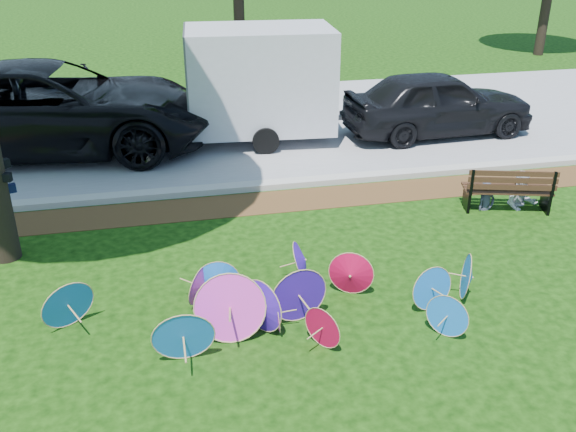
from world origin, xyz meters
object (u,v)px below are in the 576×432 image
Objects in this scene: cargo_trailer at (260,79)px; person_right at (525,173)px; park_bench at (507,188)px; person_left at (489,183)px; dark_pickup at (438,103)px; parasol_pile at (275,298)px; black_van at (52,108)px.

cargo_trailer is 2.51× the size of person_right.
person_left is (-0.35, 0.05, 0.09)m from park_bench.
dark_pickup is at bearing 98.34° from person_right.
parasol_pile is 5.91× the size of person_left.
person_right is at bearing -14.30° from person_left.
black_van is 9.42m from person_left.
cargo_trailer is at bearing -85.81° from black_van.
cargo_trailer reaches higher than dark_pickup.
parasol_pile is at bearing -94.23° from cargo_trailer.
park_bench is 1.21× the size of person_right.
person_left is 0.78× the size of person_right.
dark_pickup is 4.30m from cargo_trailer.
park_bench is 1.56× the size of person_left.
person_right is (5.15, 2.68, 0.29)m from parasol_pile.
cargo_trailer is at bearing 110.18° from person_left.
black_van is 10.01m from person_right.
dark_pickup is (5.35, 6.97, 0.41)m from parasol_pile.
dark_pickup is 4.39m from person_left.
dark_pickup is 4.48× the size of person_left.
park_bench is 0.37m from person_left.
black_van is at bearing 82.61° from dark_pickup.
parasol_pile is 1.32× the size of dark_pickup.
black_van is at bearing 133.66° from person_left.
park_bench is at bearing -114.85° from black_van.
dark_pickup reaches higher than parasol_pile.
person_left is at bearing -172.43° from park_bench.
person_left is (4.45, 2.68, 0.15)m from parasol_pile.
person_left is at bearing -168.88° from person_right.
dark_pickup is 4.39m from park_bench.
parasol_pile is 1.83× the size of cargo_trailer.
black_van reaches higher than parasol_pile.
black_van is 7.01× the size of person_left.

